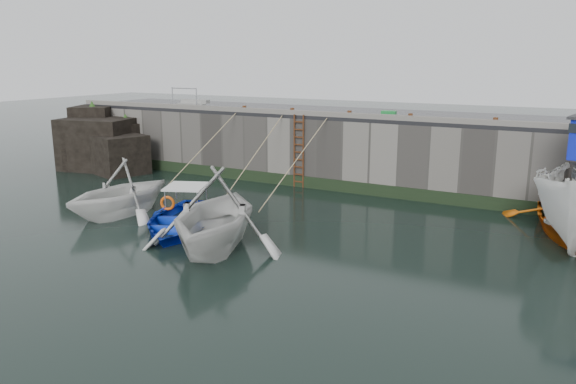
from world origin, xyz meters
The scene contains 20 objects.
ground centered at (0.00, 0.00, 0.00)m, with size 120.00×120.00×0.00m, color black.
quay_back centered at (0.00, 12.50, 1.50)m, with size 30.00×5.00×3.00m, color slate.
road_back centered at (0.00, 12.50, 3.08)m, with size 30.00×5.00×0.16m, color black.
kerb_back centered at (0.00, 10.15, 3.26)m, with size 30.00×0.30×0.20m, color slate.
algae_back centered at (0.00, 9.96, 0.25)m, with size 30.00×0.08×0.50m, color black.
rock_outcrop centered at (-12.92, 9.11, 1.26)m, with size 5.85×4.24×3.41m.
ladder centered at (-2.00, 9.91, 1.59)m, with size 0.51×0.08×3.20m.
boat_near_white centered at (-5.62, 2.81, 0.00)m, with size 3.85×4.46×2.35m, color silver.
boat_near_white_rope centered at (-5.62, 7.66, 0.00)m, with size 0.04×5.36×3.10m, color tan, non-canonical shape.
boat_near_blue centered at (-2.62, 2.67, 0.00)m, with size 3.49×4.89×1.01m, color #0D2EC6.
boat_near_blue_rope centered at (-2.62, 7.59, 0.00)m, with size 0.04×5.48×3.10m, color tan, non-canonical shape.
boat_near_blacktrim centered at (-0.42, 1.46, 0.00)m, with size 4.49×5.20×2.74m, color silver.
boat_near_blacktrim_rope centered at (-0.42, 6.98, 0.00)m, with size 0.04×6.57×3.10m, color tan, non-canonical shape.
fish_crate centered at (1.66, 10.99, 3.30)m, with size 0.59×0.38×0.28m, color #178032.
railing centered at (-8.75, 11.25, 3.36)m, with size 1.60×1.05×1.00m.
bollard_a centered at (-5.00, 10.25, 3.30)m, with size 0.18×0.18×0.28m, color #3F1E0F.
bollard_b centered at (-2.50, 10.25, 3.30)m, with size 0.18×0.18×0.28m, color #3F1E0F.
bollard_c centered at (0.20, 10.25, 3.30)m, with size 0.18×0.18×0.28m, color #3F1E0F.
bollard_d centered at (2.80, 10.25, 3.30)m, with size 0.18×0.18×0.28m, color #3F1E0F.
bollard_e centered at (6.00, 10.25, 3.30)m, with size 0.18×0.18×0.28m, color #3F1E0F.
Camera 1 is at (9.19, -11.59, 5.55)m, focal length 35.00 mm.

